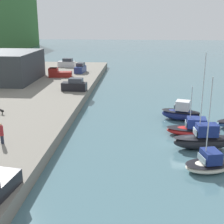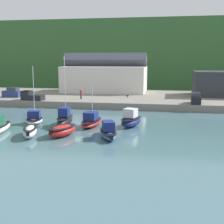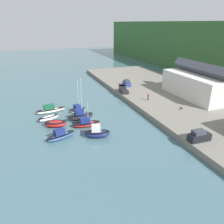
# 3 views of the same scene
# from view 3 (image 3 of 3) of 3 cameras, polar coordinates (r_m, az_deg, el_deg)

# --- Properties ---
(ground_plane) EXTENTS (320.00, 320.00, 0.00)m
(ground_plane) POSITION_cam_3_polar(r_m,az_deg,el_deg) (52.73, -5.93, -2.28)
(ground_plane) COLOR #476B75
(quay_promenade) EXTENTS (106.49, 27.82, 1.33)m
(quay_promenade) POSITION_cam_3_polar(r_m,az_deg,el_deg) (64.71, 18.32, 2.05)
(quay_promenade) COLOR gray
(quay_promenade) RESTS_ON ground_plane
(harbor_clubhouse) EXTENTS (21.51, 11.54, 10.05)m
(harbor_clubhouse) POSITION_cam_3_polar(r_m,az_deg,el_deg) (69.88, 21.79, 6.77)
(harbor_clubhouse) COLOR silver
(harbor_clubhouse) RESTS_ON quay_promenade
(moored_boat_0) EXTENTS (3.37, 4.69, 8.73)m
(moored_boat_0) POSITION_cam_3_polar(r_m,az_deg,el_deg) (57.92, -8.90, 0.67)
(moored_boat_0) COLOR white
(moored_boat_0) RESTS_ON ground_plane
(moored_boat_1) EXTENTS (2.54, 6.52, 10.20)m
(moored_boat_1) POSITION_cam_3_polar(r_m,az_deg,el_deg) (53.10, -8.25, -0.98)
(moored_boat_1) COLOR black
(moored_boat_1) RESTS_ON ground_plane
(moored_boat_2) EXTENTS (2.81, 6.45, 5.88)m
(moored_boat_2) POSITION_cam_3_polar(r_m,az_deg,el_deg) (49.77, -6.79, -2.89)
(moored_boat_2) COLOR red
(moored_boat_2) RESTS_ON ground_plane
(moored_boat_3) EXTENTS (3.64, 5.57, 2.70)m
(moored_boat_3) POSITION_cam_3_polar(r_m,az_deg,el_deg) (44.88, -3.90, -5.43)
(moored_boat_3) COLOR navy
(moored_boat_3) RESTS_ON ground_plane
(moored_boat_4) EXTENTS (2.70, 7.68, 2.28)m
(moored_boat_4) POSITION_cam_3_polar(r_m,az_deg,el_deg) (58.96, -15.77, 0.55)
(moored_boat_4) COLOR white
(moored_boat_4) RESTS_ON ground_plane
(moored_boat_5) EXTENTS (3.19, 5.29, 1.35)m
(moored_boat_5) POSITION_cam_3_polar(r_m,az_deg,el_deg) (54.31, -16.17, -1.51)
(moored_boat_5) COLOR silver
(moored_boat_5) RESTS_ON ground_plane
(moored_boat_6) EXTENTS (3.86, 5.35, 1.40)m
(moored_boat_6) POSITION_cam_3_polar(r_m,az_deg,el_deg) (50.83, -14.51, -2.97)
(moored_boat_6) COLOR red
(moored_boat_6) RESTS_ON ground_plane
(moored_boat_7) EXTENTS (3.82, 6.35, 2.16)m
(moored_boat_7) POSITION_cam_3_polar(r_m,az_deg,el_deg) (45.49, -13.27, -5.94)
(moored_boat_7) COLOR #33568E
(moored_boat_7) RESTS_ON ground_plane
(parked_car_0) EXTENTS (4.38, 2.26, 2.16)m
(parked_car_0) POSITION_cam_3_polar(r_m,az_deg,el_deg) (76.95, 3.85, 7.53)
(parked_car_0) COLOR navy
(parked_car_0) RESTS_ON quay_promenade
(parked_car_1) EXTENTS (1.96, 4.27, 2.16)m
(parked_car_1) POSITION_cam_3_polar(r_m,az_deg,el_deg) (44.02, 21.82, -5.88)
(parked_car_1) COLOR black
(parked_car_1) RESTS_ON quay_promenade
(pickup_truck_1) EXTENTS (4.94, 2.55, 1.90)m
(pickup_truck_1) POSITION_cam_3_polar(r_m,az_deg,el_deg) (69.69, 2.95, 5.88)
(pickup_truck_1) COLOR black
(pickup_truck_1) RESTS_ON quay_promenade
(person_on_quay) EXTENTS (0.40, 0.40, 2.14)m
(person_on_quay) POSITION_cam_3_polar(r_m,az_deg,el_deg) (62.77, 9.42, 4.00)
(person_on_quay) COLOR #232838
(person_on_quay) RESTS_ON quay_promenade
(dog_on_quay) EXTENTS (0.69, 0.84, 0.68)m
(dog_on_quay) POSITION_cam_3_polar(r_m,az_deg,el_deg) (57.96, 17.61, 0.98)
(dog_on_quay) COLOR black
(dog_on_quay) RESTS_ON quay_promenade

